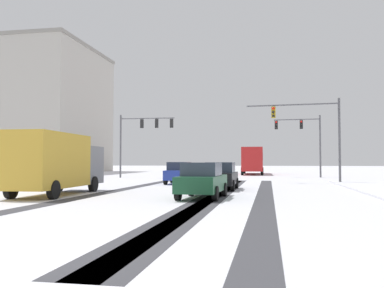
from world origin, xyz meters
name	(u,v)px	position (x,y,z in m)	size (l,w,h in m)	color
wheel_track_left_lane	(265,195)	(4.69, 14.13, 0.00)	(0.82, 31.08, 0.01)	#424247
wheel_track_right_lane	(220,195)	(2.48, 14.13, 0.00)	(1.01, 31.08, 0.01)	#424247
wheel_track_center	(213,194)	(2.13, 14.13, 0.00)	(1.01, 31.08, 0.01)	#424247
wheel_track_oncoming	(105,193)	(-3.66, 14.13, 0.00)	(0.90, 31.08, 0.01)	#424247
traffic_signal_far_right	(304,134)	(8.58, 38.31, 4.59)	(4.80, 0.51, 6.50)	#56565B
traffic_signal_near_right	(312,125)	(8.20, 26.39, 4.49)	(7.10, 0.65, 6.50)	#56565B
traffic_signal_far_left	(142,131)	(-7.93, 34.34, 4.78)	(5.76, 0.51, 6.50)	#56565B
car_blue_lead	(179,173)	(-1.67, 23.68, 0.82)	(1.97, 4.17, 1.62)	#233899
car_black_second	(221,176)	(2.10, 17.77, 0.82)	(1.86, 4.12, 1.62)	black
car_dark_green_third	(202,180)	(1.92, 11.89, 0.82)	(1.96, 4.17, 1.62)	#194C2D
bus_oncoming	(253,159)	(2.85, 47.75, 1.99)	(2.86, 11.05, 3.38)	#B21E1E
box_truck_delivery	(57,162)	(-5.55, 12.48, 1.63)	(2.54, 7.49, 3.02)	slate
office_building_far_left_block	(12,111)	(-34.66, 52.03, 9.54)	(26.54, 19.03, 19.07)	#B2ADA3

